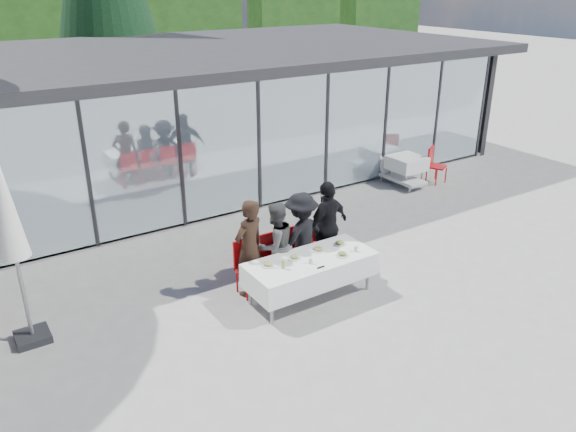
% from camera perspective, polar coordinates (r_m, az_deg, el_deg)
% --- Properties ---
extents(ground, '(90.00, 90.00, 0.00)m').
position_cam_1_polar(ground, '(10.07, 3.75, -7.78)').
color(ground, '#9F9D97').
rests_on(ground, ground).
extents(pavilion, '(14.80, 8.80, 3.44)m').
position_cam_1_polar(pavilion, '(16.96, -7.37, 12.68)').
color(pavilion, gray).
rests_on(pavilion, ground).
extents(dining_table, '(2.26, 0.96, 0.75)m').
position_cam_1_polar(dining_table, '(9.67, 2.30, -5.45)').
color(dining_table, white).
rests_on(dining_table, ground).
extents(diner_a, '(0.80, 0.80, 1.76)m').
position_cam_1_polar(diner_a, '(9.65, -3.96, -3.27)').
color(diner_a, '#311F15').
rests_on(diner_a, ground).
extents(diner_chair_a, '(0.44, 0.44, 0.97)m').
position_cam_1_polar(diner_chair_a, '(9.86, -4.09, -4.92)').
color(diner_chair_a, red).
rests_on(diner_chair_a, ground).
extents(diner_b, '(0.89, 0.89, 1.59)m').
position_cam_1_polar(diner_b, '(9.93, -1.29, -2.97)').
color(diner_b, '#4D4D4D').
rests_on(diner_b, ground).
extents(diner_chair_b, '(0.44, 0.44, 0.97)m').
position_cam_1_polar(diner_chair_b, '(10.09, -1.46, -4.16)').
color(diner_chair_b, red).
rests_on(diner_chair_b, ground).
extents(diner_c, '(1.27, 1.27, 1.66)m').
position_cam_1_polar(diner_c, '(10.19, 1.35, -2.06)').
color(diner_c, black).
rests_on(diner_c, ground).
extents(diner_chair_c, '(0.44, 0.44, 0.97)m').
position_cam_1_polar(diner_chair_c, '(10.36, 1.14, -3.40)').
color(diner_chair_c, red).
rests_on(diner_chair_c, ground).
extents(diner_d, '(1.25, 1.25, 1.77)m').
position_cam_1_polar(diner_d, '(10.48, 4.04, -1.04)').
color(diner_d, black).
rests_on(diner_d, ground).
extents(diner_chair_d, '(0.44, 0.44, 0.97)m').
position_cam_1_polar(diner_chair_d, '(10.67, 3.79, -2.61)').
color(diner_chair_d, red).
rests_on(diner_chair_d, ground).
extents(plate_a, '(0.23, 0.23, 0.07)m').
position_cam_1_polar(plate_a, '(9.33, -2.05, -4.93)').
color(plate_a, white).
rests_on(plate_a, dining_table).
extents(plate_b, '(0.23, 0.23, 0.07)m').
position_cam_1_polar(plate_b, '(9.55, 0.64, -4.20)').
color(plate_b, white).
rests_on(plate_b, dining_table).
extents(plate_c, '(0.23, 0.23, 0.07)m').
position_cam_1_polar(plate_c, '(9.83, 3.10, -3.40)').
color(plate_c, white).
rests_on(plate_c, dining_table).
extents(plate_d, '(0.23, 0.23, 0.07)m').
position_cam_1_polar(plate_d, '(10.08, 5.29, -2.76)').
color(plate_d, white).
rests_on(plate_d, dining_table).
extents(plate_extra, '(0.23, 0.23, 0.07)m').
position_cam_1_polar(plate_extra, '(9.70, 5.54, -3.88)').
color(plate_extra, white).
rests_on(plate_extra, dining_table).
extents(juice_bottle, '(0.06, 0.06, 0.16)m').
position_cam_1_polar(juice_bottle, '(9.22, -0.47, -4.91)').
color(juice_bottle, '#97BA4D').
rests_on(juice_bottle, dining_table).
extents(drinking_glasses, '(1.00, 0.13, 0.10)m').
position_cam_1_polar(drinking_glasses, '(9.62, 4.68, -3.93)').
color(drinking_glasses, silver).
rests_on(drinking_glasses, dining_table).
extents(folded_eyeglasses, '(0.14, 0.03, 0.01)m').
position_cam_1_polar(folded_eyeglasses, '(9.29, 3.34, -5.22)').
color(folded_eyeglasses, black).
rests_on(folded_eyeglasses, dining_table).
extents(spare_table_right, '(0.86, 0.86, 0.74)m').
position_cam_1_polar(spare_table_right, '(15.47, 11.97, 5.27)').
color(spare_table_right, white).
rests_on(spare_table_right, ground).
extents(spare_chair_a, '(0.60, 0.60, 0.97)m').
position_cam_1_polar(spare_chair_a, '(15.72, 14.60, 5.24)').
color(spare_chair_a, red).
rests_on(spare_chair_a, ground).
extents(spare_chair_b, '(0.48, 0.48, 0.97)m').
position_cam_1_polar(spare_chair_b, '(16.31, 10.50, 6.25)').
color(spare_chair_b, red).
rests_on(spare_chair_b, ground).
extents(market_umbrella, '(0.50, 0.50, 3.00)m').
position_cam_1_polar(market_umbrella, '(8.79, -26.56, -0.45)').
color(market_umbrella, black).
rests_on(market_umbrella, ground).
extents(lounger, '(0.61, 1.34, 0.72)m').
position_cam_1_polar(lounger, '(15.49, 11.13, 4.21)').
color(lounger, silver).
rests_on(lounger, ground).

